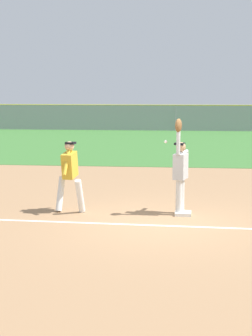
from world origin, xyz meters
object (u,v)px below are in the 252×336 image
Objects in this scene: runner at (70,171)px; parked_car_silver at (104,119)px; baseball at (166,142)px; parked_car_red at (30,119)px; first_base at (183,213)px; parked_car_tan at (174,120)px; fielder at (180,168)px.

runner is 29.84m from parked_car_silver.
baseball is 32.18m from parked_car_red.
parked_car_tan is at bearing 91.24° from first_base.
first_base is at bearing 7.64° from runner.
parked_car_red is (-12.50, 29.81, 0.63)m from first_base.
baseball reaches higher than parked_car_tan.
fielder is at bearing -95.14° from parked_car_tan.
first_base is at bearing 149.79° from fielder.
runner is at bearing 17.24° from fielder.
baseball is at bearing -95.83° from parked_car_tan.
runner is 28.92m from parked_car_tan.
parked_car_red is (-12.07, 29.82, -1.06)m from baseball.
parked_car_tan is (-0.20, 28.87, -1.06)m from baseball.
fielder is at bearing -70.01° from parked_car_red.
parked_car_silver is at bearing 101.06° from baseball.
parked_car_silver is (-6.23, 29.65, 0.63)m from first_base.
runner is at bearing -100.35° from parked_car_tan.
fielder reaches higher than parked_car_silver.
baseball is (-0.43, -0.01, 1.70)m from first_base.
fielder is at bearing 9.48° from runner.
first_base is at bearing -69.94° from parked_car_red.
baseball is (-0.35, -0.09, 0.62)m from fielder.
baseball reaches higher than runner.
parked_car_silver is at bearing 104.95° from runner.
parked_car_tan is (-0.63, 28.86, 0.63)m from first_base.
first_base is 32.33m from parked_car_red.
parked_car_red and parked_car_silver have the same top height.
first_base is 0.08× the size of parked_car_tan.
parked_car_red is at bearing 169.23° from parked_car_tan.
parked_car_red is 6.27m from parked_car_silver.
first_base is 28.88m from parked_car_tan.
parked_car_red is at bearing -51.40° from fielder.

